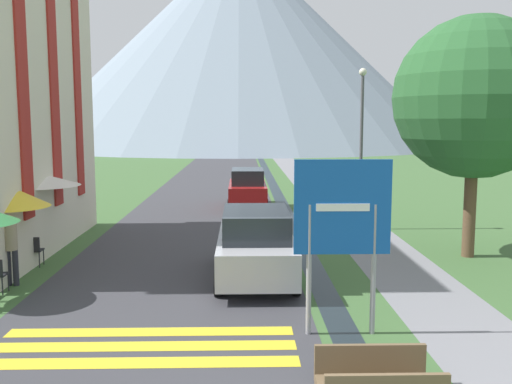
% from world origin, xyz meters
% --- Properties ---
extents(ground_plane, '(160.00, 160.00, 0.00)m').
position_xyz_m(ground_plane, '(0.00, 20.00, 0.00)').
color(ground_plane, '#3D6033').
extents(road, '(6.40, 60.00, 0.01)m').
position_xyz_m(road, '(-2.50, 30.00, 0.00)').
color(road, '#38383D').
rests_on(road, ground_plane).
extents(footpath, '(2.20, 60.00, 0.01)m').
position_xyz_m(footpath, '(3.60, 30.00, 0.00)').
color(footpath, slate).
rests_on(footpath, ground_plane).
extents(drainage_channel, '(0.60, 60.00, 0.00)m').
position_xyz_m(drainage_channel, '(1.20, 30.00, 0.00)').
color(drainage_channel, black).
rests_on(drainage_channel, ground_plane).
extents(crosswalk_marking, '(5.44, 1.84, 0.01)m').
position_xyz_m(crosswalk_marking, '(-2.50, 4.18, 0.01)').
color(crosswalk_marking, yellow).
rests_on(crosswalk_marking, ground_plane).
extents(mountain_distant, '(67.71, 67.71, 32.65)m').
position_xyz_m(mountain_distant, '(-1.15, 88.30, 16.32)').
color(mountain_distant, gray).
rests_on(mountain_distant, ground_plane).
extents(road_sign, '(1.80, 0.11, 3.32)m').
position_xyz_m(road_sign, '(1.11, 4.71, 2.16)').
color(road_sign, gray).
rests_on(road_sign, ground_plane).
extents(parked_car_near, '(1.98, 4.47, 1.82)m').
position_xyz_m(parked_car_near, '(-0.40, 8.45, 0.91)').
color(parked_car_near, '#B2B2B7').
rests_on(parked_car_near, ground_plane).
extents(parked_car_far, '(1.78, 4.31, 1.82)m').
position_xyz_m(parked_car_far, '(-0.50, 20.49, 0.91)').
color(parked_car_far, '#A31919').
rests_on(parked_car_far, ground_plane).
extents(cafe_chair_far_right, '(0.40, 0.40, 0.85)m').
position_xyz_m(cafe_chair_far_right, '(-6.92, 9.83, 0.51)').
color(cafe_chair_far_right, '#232328').
rests_on(cafe_chair_far_right, ground_plane).
extents(cafe_chair_far_left, '(0.40, 0.40, 0.85)m').
position_xyz_m(cafe_chair_far_left, '(-6.50, 9.89, 0.51)').
color(cafe_chair_far_left, '#232328').
rests_on(cafe_chair_far_left, ground_plane).
extents(cafe_umbrella_middle_yellow, '(2.02, 2.02, 2.36)m').
position_xyz_m(cafe_umbrella_middle_yellow, '(-6.71, 8.96, 2.09)').
color(cafe_umbrella_middle_yellow, '#B7B2A8').
rests_on(cafe_umbrella_middle_yellow, ground_plane).
extents(cafe_umbrella_rear_white, '(2.34, 2.34, 2.47)m').
position_xyz_m(cafe_umbrella_rear_white, '(-6.72, 11.25, 2.29)').
color(cafe_umbrella_rear_white, '#B7B2A8').
rests_on(cafe_umbrella_rear_white, ground_plane).
extents(person_standing_terrace, '(0.32, 0.32, 1.76)m').
position_xyz_m(person_standing_terrace, '(-6.39, 8.10, 1.02)').
color(person_standing_terrace, '#282833').
rests_on(person_standing_terrace, ground_plane).
extents(streetlamp, '(0.28, 0.28, 5.90)m').
position_xyz_m(streetlamp, '(3.62, 15.14, 3.45)').
color(streetlamp, '#515156').
rests_on(streetlamp, ground_plane).
extents(tree_by_path, '(4.68, 4.68, 7.02)m').
position_xyz_m(tree_by_path, '(5.98, 10.81, 4.67)').
color(tree_by_path, brown).
rests_on(tree_by_path, ground_plane).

